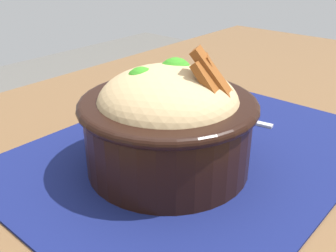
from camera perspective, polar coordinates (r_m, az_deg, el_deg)
table at (r=0.53m, az=7.75°, el=-10.70°), size 1.37×0.79×0.75m
placemat at (r=0.48m, az=3.84°, el=-3.64°), size 0.45×0.34×0.00m
bowl at (r=0.41m, az=0.03°, el=0.99°), size 0.19×0.19×0.14m
fork at (r=0.57m, az=8.01°, el=1.57°), size 0.04×0.13×0.00m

